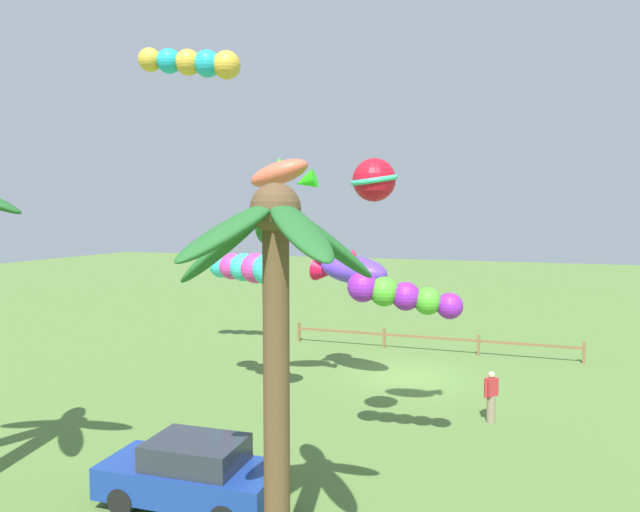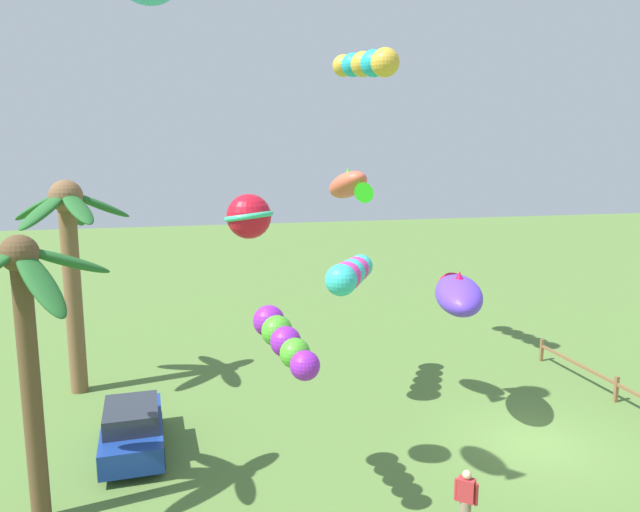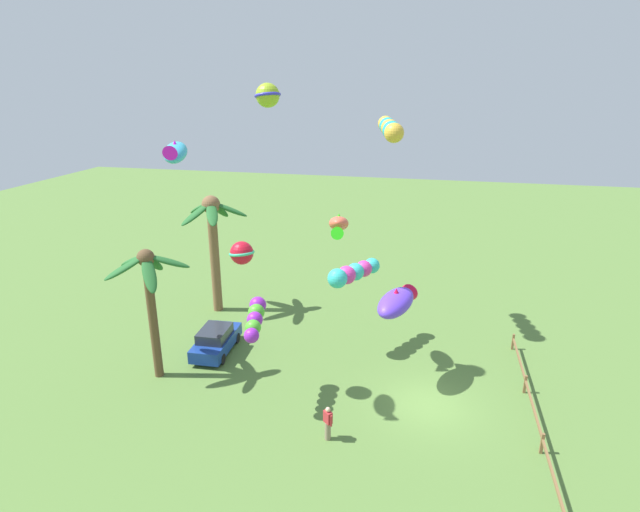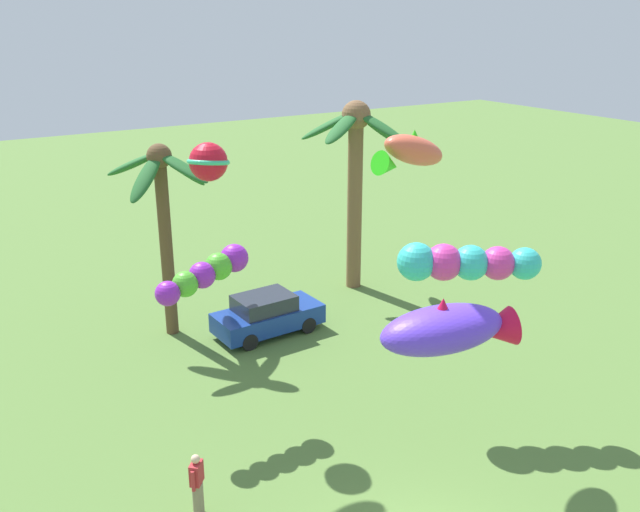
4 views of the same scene
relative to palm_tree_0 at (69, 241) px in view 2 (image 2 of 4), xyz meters
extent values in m
plane|color=#567A38|center=(-7.73, -13.95, -5.62)|extent=(120.00, 120.00, 0.00)
cylinder|color=brown|center=(0.00, 0.00, -2.01)|extent=(0.61, 0.61, 7.22)
ellipsoid|color=#236028|center=(0.98, -0.08, 1.05)|extent=(2.20, 0.87, 1.65)
ellipsoid|color=#236028|center=(0.53, 0.96, 1.23)|extent=(1.72, 2.36, 1.31)
ellipsoid|color=#236028|center=(-0.92, 0.58, 1.20)|extent=(2.30, 1.81, 1.36)
ellipsoid|color=#236028|center=(-1.00, -0.49, 1.28)|extent=(2.40, 1.66, 1.22)
ellipsoid|color=#236028|center=(0.44, -1.01, 1.25)|extent=(1.56, 2.41, 1.28)
sphere|color=brown|center=(0.00, 0.00, 1.60)|extent=(1.16, 1.16, 1.16)
cylinder|color=brown|center=(-8.18, -0.25, -2.37)|extent=(0.45, 0.45, 6.49)
ellipsoid|color=#236028|center=(-7.36, -0.12, 0.30)|extent=(1.91, 0.88, 1.57)
ellipsoid|color=#236028|center=(-8.86, -0.78, 0.33)|extent=(1.85, 1.62, 1.52)
ellipsoid|color=#236028|center=(-7.71, -1.14, 0.59)|extent=(1.52, 2.14, 1.03)
sphere|color=brown|center=(-8.18, -0.25, 0.88)|extent=(0.85, 0.85, 0.85)
cube|color=brown|center=(-5.69, -18.56, -5.14)|extent=(0.12, 0.12, 0.95)
cube|color=brown|center=(-1.31, -18.56, -5.14)|extent=(0.12, 0.12, 0.95)
cube|color=navy|center=(-5.26, -2.19, -5.02)|extent=(3.97, 1.86, 0.70)
cube|color=#282D38|center=(-5.41, -2.19, -4.39)|extent=(2.09, 1.58, 0.56)
cylinder|color=black|center=(-4.08, -1.36, -5.32)|extent=(0.61, 0.20, 0.60)
cylinder|color=black|center=(-4.02, -2.92, -5.32)|extent=(0.61, 0.20, 0.60)
cylinder|color=black|center=(-6.50, -1.45, -5.32)|extent=(0.61, 0.20, 0.60)
cylinder|color=black|center=(-6.43, -3.02, -5.32)|extent=(0.61, 0.20, 0.60)
cube|color=#B72D33|center=(-11.13, -9.83, -4.51)|extent=(0.42, 0.44, 0.54)
sphere|color=beige|center=(-11.13, -9.83, -4.13)|extent=(0.21, 0.21, 0.21)
cylinder|color=#B72D33|center=(-11.29, -10.00, -4.56)|extent=(0.09, 0.09, 0.52)
cylinder|color=#B72D33|center=(-10.98, -9.66, -4.56)|extent=(0.09, 0.09, 0.52)
ellipsoid|color=#6239EE|center=(-6.04, -12.11, -1.26)|extent=(3.24, 2.31, 1.30)
cone|color=red|center=(-4.83, -12.53, -1.38)|extent=(1.23, 1.18, 0.99)
cone|color=red|center=(-6.04, -12.11, -0.79)|extent=(0.73, 0.73, 0.58)
sphere|color=purple|center=(-8.14, -5.82, -1.07)|extent=(0.80, 0.80, 0.80)
sphere|color=green|center=(-8.67, -5.93, -1.18)|extent=(0.77, 0.77, 0.77)
sphere|color=purple|center=(-9.21, -6.04, -1.30)|extent=(0.73, 0.73, 0.73)
sphere|color=green|center=(-9.74, -6.15, -1.41)|extent=(0.70, 0.70, 0.70)
sphere|color=purple|center=(-10.28, -6.26, -1.52)|extent=(0.67, 0.67, 0.67)
sphere|color=gold|center=(-1.33, -11.28, 6.33)|extent=(1.05, 1.05, 1.05)
sphere|color=#20B1C9|center=(-0.62, -11.10, 6.39)|extent=(1.01, 1.01, 1.01)
sphere|color=gold|center=(0.09, -10.91, 6.46)|extent=(0.97, 0.97, 0.97)
sphere|color=#20B1C9|center=(0.80, -10.73, 6.52)|extent=(0.93, 0.93, 0.93)
sphere|color=gold|center=(1.51, -10.55, 6.59)|extent=(0.89, 0.89, 0.89)
sphere|color=#33C9C3|center=(-4.10, -8.87, -1.02)|extent=(1.07, 1.07, 1.07)
sphere|color=#E2389F|center=(-3.46, -9.25, -1.04)|extent=(1.03, 1.03, 1.03)
sphere|color=#33C9C3|center=(-2.81, -9.63, -1.06)|extent=(0.98, 0.98, 0.98)
sphere|color=#E2389F|center=(-2.17, -10.01, -1.08)|extent=(0.94, 0.94, 0.94)
sphere|color=#33C9C3|center=(-1.52, -10.39, -1.10)|extent=(0.90, 0.90, 0.90)
ellipsoid|color=#EA6044|center=(-4.45, -8.97, 2.10)|extent=(2.21, 1.24, 1.27)
cone|color=#2BE118|center=(-5.34, -9.08, 1.84)|extent=(0.86, 0.72, 0.79)
cone|color=#2BE118|center=(-4.45, -8.97, 2.42)|extent=(0.44, 0.44, 0.40)
sphere|color=red|center=(-8.55, -5.32, 1.61)|extent=(1.05, 1.05, 1.05)
torus|color=#39C891|center=(-8.55, -5.32, 1.61)|extent=(1.64, 1.64, 0.31)
camera|label=1|loc=(-12.12, 8.63, 0.79)|focal=33.07mm
camera|label=2|loc=(-22.34, -3.56, 3.03)|focal=33.24mm
camera|label=3|loc=(-28.60, -13.39, 8.81)|focal=28.28mm
camera|label=4|loc=(-15.73, -22.55, 5.42)|focal=38.85mm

